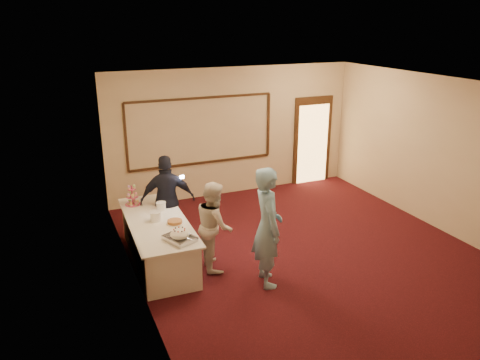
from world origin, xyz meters
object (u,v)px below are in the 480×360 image
object	(u,v)px
cupcake_stand	(132,197)
plate_stack_a	(156,216)
woman	(214,225)
pavlova_tray	(180,236)
tart	(175,222)
guest	(168,200)
plate_stack_b	(161,206)
man	(268,227)
buffet_table	(158,240)

from	to	relation	value
cupcake_stand	plate_stack_a	bearing A→B (deg)	-76.11
cupcake_stand	woman	distance (m)	1.79
pavlova_tray	tart	distance (m)	0.65
tart	guest	bearing A→B (deg)	82.64
plate_stack_b	man	distance (m)	2.17
pavlova_tray	man	world-z (taller)	man
pavlova_tray	plate_stack_a	xyz separation A→B (m)	(-0.17, 0.88, 0.00)
plate_stack_a	plate_stack_b	bearing A→B (deg)	64.41
plate_stack_b	tart	distance (m)	0.67
tart	woman	xyz separation A→B (m)	(0.59, -0.30, -0.04)
buffet_table	plate_stack_b	xyz separation A→B (m)	(0.18, 0.41, 0.46)
pavlova_tray	woman	size ratio (longest dim) A/B	0.37
plate_stack_a	guest	world-z (taller)	guest
plate_stack_b	buffet_table	bearing A→B (deg)	-113.56
buffet_table	man	xyz separation A→B (m)	(1.42, -1.37, 0.58)
buffet_table	plate_stack_a	xyz separation A→B (m)	(-0.02, -0.01, 0.46)
buffet_table	pavlova_tray	distance (m)	1.01
guest	man	bearing A→B (deg)	129.31
buffet_table	man	world-z (taller)	man
plate_stack_b	woman	world-z (taller)	woman
cupcake_stand	man	world-z (taller)	man
plate_stack_a	buffet_table	bearing A→B (deg)	18.25
tart	cupcake_stand	bearing A→B (deg)	113.32
guest	plate_stack_a	bearing A→B (deg)	70.67
cupcake_stand	plate_stack_b	bearing A→B (deg)	-47.61
man	tart	bearing A→B (deg)	56.10
plate_stack_b	tart	size ratio (longest dim) A/B	0.61
plate_stack_a	woman	world-z (taller)	woman
buffet_table	tart	distance (m)	0.54
cupcake_stand	man	bearing A→B (deg)	-53.51
pavlova_tray	tart	world-z (taller)	pavlova_tray
cupcake_stand	tart	xyz separation A→B (m)	(0.48, -1.12, -0.12)
buffet_table	pavlova_tray	xyz separation A→B (m)	(0.15, -0.89, 0.46)
man	guest	bearing A→B (deg)	37.61
cupcake_stand	woman	xyz separation A→B (m)	(1.08, -1.42, -0.16)
plate_stack_a	woman	xyz separation A→B (m)	(0.86, -0.54, -0.09)
plate_stack_a	guest	xyz separation A→B (m)	(0.38, 0.64, 0.00)
cupcake_stand	man	distance (m)	2.79
buffet_table	tart	size ratio (longest dim) A/B	8.76
cupcake_stand	woman	size ratio (longest dim) A/B	0.27
pavlova_tray	plate_stack_b	distance (m)	1.30
plate_stack_a	plate_stack_b	size ratio (longest dim) A/B	1.10
plate_stack_a	woman	bearing A→B (deg)	-32.26
pavlova_tray	cupcake_stand	bearing A→B (deg)	102.32
plate_stack_b	man	size ratio (longest dim) A/B	0.09
buffet_table	cupcake_stand	size ratio (longest dim) A/B	6.17
buffet_table	plate_stack_a	distance (m)	0.46
buffet_table	tart	xyz separation A→B (m)	(0.25, -0.25, 0.41)
plate_stack_b	tart	bearing A→B (deg)	-84.38
cupcake_stand	guest	size ratio (longest dim) A/B	0.24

